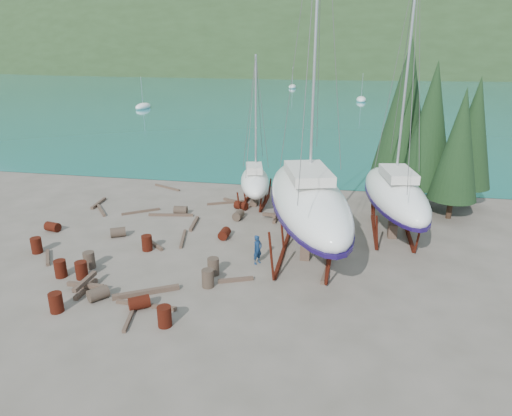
% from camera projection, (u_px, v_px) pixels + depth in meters
% --- Properties ---
extents(ground, '(600.00, 600.00, 0.00)m').
position_uv_depth(ground, '(201.00, 267.00, 23.59)').
color(ground, '#575045').
rests_on(ground, ground).
extents(bay_water, '(700.00, 700.00, 0.00)m').
position_uv_depth(bay_water, '(338.00, 64.00, 315.28)').
color(bay_water, '#166F71').
rests_on(bay_water, ground).
extents(far_hill, '(800.00, 360.00, 110.00)m').
position_uv_depth(far_hill, '(338.00, 64.00, 319.91)').
color(far_hill, '#24361B').
rests_on(far_hill, ground).
extents(far_house_left, '(6.60, 5.60, 5.60)m').
position_uv_depth(far_house_left, '(200.00, 65.00, 209.26)').
color(far_house_left, beige).
rests_on(far_house_left, ground).
extents(far_house_center, '(6.60, 5.60, 5.60)m').
position_uv_depth(far_house_center, '(286.00, 66.00, 202.12)').
color(far_house_center, beige).
rests_on(far_house_center, ground).
extents(far_house_right, '(6.60, 5.60, 5.60)m').
position_uv_depth(far_house_right, '(403.00, 67.00, 193.21)').
color(far_house_right, beige).
rests_on(far_house_right, ground).
extents(cypress_near_right, '(3.60, 3.60, 10.00)m').
position_uv_depth(cypress_near_right, '(431.00, 126.00, 30.54)').
color(cypress_near_right, black).
rests_on(cypress_near_right, ground).
extents(cypress_mid_right, '(3.06, 3.06, 8.50)m').
position_uv_depth(cypress_mid_right, '(459.00, 145.00, 28.71)').
color(cypress_mid_right, black).
rests_on(cypress_mid_right, ground).
extents(cypress_back_left, '(4.14, 4.14, 11.50)m').
position_uv_depth(cypress_back_left, '(405.00, 108.00, 32.37)').
color(cypress_back_left, black).
rests_on(cypress_back_left, ground).
extents(cypress_far_right, '(3.24, 3.24, 9.00)m').
position_uv_depth(cypress_far_right, '(473.00, 133.00, 31.13)').
color(cypress_far_right, black).
rests_on(cypress_far_right, ground).
extents(moored_boat_left, '(2.00, 5.00, 6.05)m').
position_uv_depth(moored_boat_left, '(143.00, 107.00, 84.37)').
color(moored_boat_left, white).
rests_on(moored_boat_left, ground).
extents(moored_boat_mid, '(2.00, 5.00, 6.05)m').
position_uv_depth(moored_boat_mid, '(361.00, 100.00, 95.76)').
color(moored_boat_mid, white).
rests_on(moored_boat_mid, ground).
extents(moored_boat_far, '(2.00, 5.00, 6.05)m').
position_uv_depth(moored_boat_far, '(292.00, 87.00, 126.75)').
color(moored_boat_far, white).
rests_on(moored_boat_far, ground).
extents(large_sailboat_near, '(6.78, 12.73, 19.25)m').
position_uv_depth(large_sailboat_near, '(308.00, 200.00, 24.13)').
color(large_sailboat_near, white).
rests_on(large_sailboat_near, ground).
extents(large_sailboat_far, '(4.46, 10.13, 15.49)m').
position_uv_depth(large_sailboat_far, '(395.00, 194.00, 26.99)').
color(large_sailboat_far, white).
rests_on(large_sailboat_far, ground).
extents(small_sailboat_shore, '(3.38, 6.73, 10.32)m').
position_uv_depth(small_sailboat_shore, '(255.00, 181.00, 32.56)').
color(small_sailboat_shore, white).
rests_on(small_sailboat_shore, ground).
extents(worker, '(0.63, 0.69, 1.57)m').
position_uv_depth(worker, '(258.00, 250.00, 23.74)').
color(worker, '#112A4D').
rests_on(worker, ground).
extents(drum_0, '(0.58, 0.58, 0.88)m').
position_uv_depth(drum_0, '(81.00, 270.00, 22.31)').
color(drum_0, '#5D1B10').
rests_on(drum_0, ground).
extents(drum_1, '(1.00, 1.05, 0.58)m').
position_uv_depth(drum_1, '(98.00, 294.00, 20.46)').
color(drum_1, '#2D2823').
rests_on(drum_1, ground).
extents(drum_2, '(0.98, 0.75, 0.58)m').
position_uv_depth(drum_2, '(53.00, 227.00, 28.10)').
color(drum_2, '#5D1B10').
rests_on(drum_2, ground).
extents(drum_3, '(0.58, 0.58, 0.88)m').
position_uv_depth(drum_3, '(56.00, 303.00, 19.47)').
color(drum_3, '#5D1B10').
rests_on(drum_3, ground).
extents(drum_4, '(1.03, 0.86, 0.58)m').
position_uv_depth(drum_4, '(241.00, 206.00, 31.87)').
color(drum_4, '#5D1B10').
rests_on(drum_4, ground).
extents(drum_5, '(0.58, 0.58, 0.88)m').
position_uv_depth(drum_5, '(213.00, 266.00, 22.68)').
color(drum_5, '#2D2823').
rests_on(drum_5, ground).
extents(drum_6, '(0.61, 0.90, 0.58)m').
position_uv_depth(drum_6, '(224.00, 234.00, 27.07)').
color(drum_6, '#5D1B10').
rests_on(drum_6, ground).
extents(drum_7, '(0.58, 0.58, 0.88)m').
position_uv_depth(drum_7, '(165.00, 316.00, 18.47)').
color(drum_7, '#5D1B10').
rests_on(drum_7, ground).
extents(drum_8, '(0.58, 0.58, 0.88)m').
position_uv_depth(drum_8, '(36.00, 245.00, 25.10)').
color(drum_8, '#5D1B10').
rests_on(drum_8, ground).
extents(drum_9, '(0.93, 0.66, 0.58)m').
position_uv_depth(drum_9, '(181.00, 210.00, 30.97)').
color(drum_9, '#2D2823').
rests_on(drum_9, ground).
extents(drum_10, '(0.58, 0.58, 0.88)m').
position_uv_depth(drum_10, '(60.00, 269.00, 22.46)').
color(drum_10, '#5D1B10').
rests_on(drum_10, ground).
extents(drum_11, '(0.68, 0.94, 0.58)m').
position_uv_depth(drum_11, '(238.00, 215.00, 30.05)').
color(drum_11, '#2D2823').
rests_on(drum_11, ground).
extents(drum_12, '(1.05, 0.98, 0.58)m').
position_uv_depth(drum_12, '(139.00, 303.00, 19.75)').
color(drum_12, '#5D1B10').
rests_on(drum_12, ground).
extents(drum_14, '(0.58, 0.58, 0.88)m').
position_uv_depth(drum_14, '(147.00, 243.00, 25.41)').
color(drum_14, '#5D1B10').
rests_on(drum_14, ground).
extents(drum_15, '(1.05, 0.93, 0.58)m').
position_uv_depth(drum_15, '(118.00, 232.00, 27.28)').
color(drum_15, '#2D2823').
rests_on(drum_15, ground).
extents(drum_16, '(0.58, 0.58, 0.88)m').
position_uv_depth(drum_16, '(89.00, 260.00, 23.35)').
color(drum_16, '#2D2823').
rests_on(drum_16, ground).
extents(drum_17, '(0.58, 0.58, 0.88)m').
position_uv_depth(drum_17, '(208.00, 278.00, 21.52)').
color(drum_17, '#2D2823').
rests_on(drum_17, ground).
extents(timber_0, '(2.55, 1.32, 0.14)m').
position_uv_depth(timber_0, '(167.00, 187.00, 36.76)').
color(timber_0, brown).
rests_on(timber_0, ground).
extents(timber_1, '(0.40, 1.95, 0.19)m').
position_uv_depth(timber_1, '(325.00, 274.00, 22.66)').
color(timber_1, brown).
rests_on(timber_1, ground).
extents(timber_2, '(0.39, 2.27, 0.19)m').
position_uv_depth(timber_2, '(99.00, 203.00, 32.96)').
color(timber_2, brown).
rests_on(timber_2, ground).
extents(timber_3, '(0.67, 2.45, 0.15)m').
position_uv_depth(timber_3, '(131.00, 315.00, 19.25)').
color(timber_3, brown).
rests_on(timber_3, ground).
extents(timber_4, '(1.82, 1.57, 0.17)m').
position_uv_depth(timber_4, '(153.00, 243.00, 26.23)').
color(timber_4, brown).
rests_on(timber_4, ground).
extents(timber_5, '(2.84, 0.28, 0.16)m').
position_uv_depth(timber_5, '(146.00, 305.00, 19.95)').
color(timber_5, brown).
rests_on(timber_5, ground).
extents(timber_6, '(1.69, 0.95, 0.19)m').
position_uv_depth(timber_6, '(233.00, 201.00, 33.40)').
color(timber_6, brown).
rests_on(timber_6, ground).
extents(timber_7, '(1.67, 0.82, 0.17)m').
position_uv_depth(timber_7, '(236.00, 280.00, 22.12)').
color(timber_7, brown).
rests_on(timber_7, ground).
extents(timber_8, '(0.46, 2.30, 0.19)m').
position_uv_depth(timber_8, '(194.00, 224.00, 29.14)').
color(timber_8, brown).
rests_on(timber_8, ground).
extents(timber_9, '(2.53, 1.34, 0.15)m').
position_uv_depth(timber_9, '(226.00, 203.00, 33.14)').
color(timber_9, brown).
rests_on(timber_9, ground).
extents(timber_10, '(3.01, 0.63, 0.16)m').
position_uv_depth(timber_10, '(171.00, 215.00, 30.70)').
color(timber_10, brown).
rests_on(timber_10, ground).
extents(timber_11, '(0.75, 2.50, 0.15)m').
position_uv_depth(timber_11, '(183.00, 239.00, 26.90)').
color(timber_11, brown).
rests_on(timber_11, ground).
extents(timber_12, '(1.26, 1.70, 0.17)m').
position_uv_depth(timber_12, '(48.00, 257.00, 24.48)').
color(timber_12, brown).
rests_on(timber_12, ground).
extents(timber_15, '(2.19, 1.66, 0.15)m').
position_uv_depth(timber_15, '(141.00, 211.00, 31.36)').
color(timber_15, brown).
rests_on(timber_15, ground).
extents(timber_16, '(2.73, 1.72, 0.23)m').
position_uv_depth(timber_16, '(146.00, 292.00, 20.95)').
color(timber_16, brown).
rests_on(timber_16, ground).
extents(timber_17, '(1.63, 1.95, 0.16)m').
position_uv_depth(timber_17, '(101.00, 210.00, 31.57)').
color(timber_17, brown).
rests_on(timber_17, ground).
extents(timber_pile_fore, '(1.80, 1.80, 0.60)m').
position_uv_depth(timber_pile_fore, '(85.00, 285.00, 21.17)').
color(timber_pile_fore, brown).
rests_on(timber_pile_fore, ground).
extents(timber_pile_aft, '(1.80, 1.80, 0.60)m').
position_uv_depth(timber_pile_aft, '(276.00, 215.00, 30.06)').
color(timber_pile_aft, brown).
rests_on(timber_pile_aft, ground).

